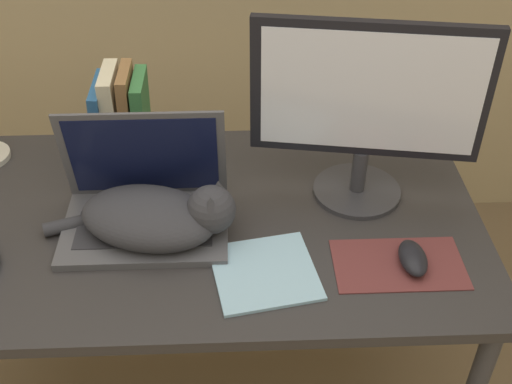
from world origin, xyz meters
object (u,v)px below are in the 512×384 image
Objects in this scene: cat at (158,216)px; computer_mouse at (413,258)px; laptop at (145,205)px; external_monitor at (367,107)px; book_row at (121,115)px; notepad at (265,272)px.

cat reaches higher than computer_mouse.
external_monitor reaches higher than laptop.
book_row is 0.98× the size of notepad.
external_monitor is at bearing -18.83° from book_row.
notepad is (0.23, -0.13, -0.05)m from cat.
cat is 1.83× the size of book_row.
cat is 0.56m from computer_mouse.
book_row is (-0.08, 0.29, 0.06)m from laptop.
laptop is at bearing -169.90° from external_monitor.
cat is 1.79× the size of notepad.
laptop is 0.60m from computer_mouse.
cat is 0.85× the size of external_monitor.
external_monitor reaches higher than book_row.
external_monitor reaches higher than notepad.
book_row is (-0.66, 0.45, 0.09)m from computer_mouse.
cat is at bearing -70.86° from book_row.
computer_mouse is 0.44× the size of notepad.
book_row reaches higher than computer_mouse.
book_row is 0.59m from notepad.
book_row reaches higher than cat.
external_monitor is 2.16× the size of book_row.
cat is at bearing 168.06° from computer_mouse.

